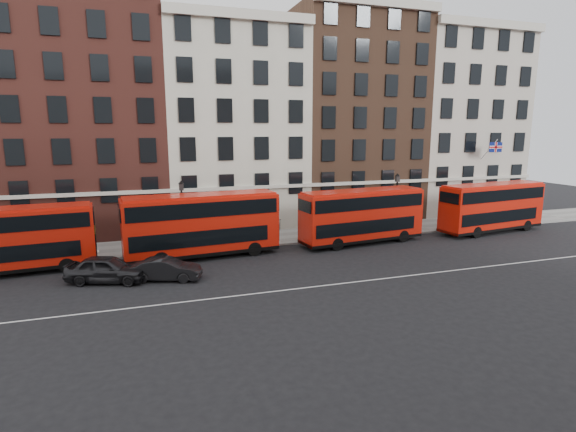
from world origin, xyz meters
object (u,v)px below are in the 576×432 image
object	(u,v)px
car_rear	(107,269)
car_front	(166,269)
bus_d	(492,206)
traffic_light	(481,203)
bus_b	(201,224)
bus_c	(362,215)
bus_a	(7,239)

from	to	relation	value
car_rear	car_front	world-z (taller)	car_rear
bus_d	traffic_light	bearing A→B (deg)	76.15
bus_b	bus_c	distance (m)	13.02
bus_d	traffic_light	xyz separation A→B (m)	(0.18, 1.56, 0.05)
bus_a	bus_b	bearing A→B (deg)	-4.85
bus_c	traffic_light	world-z (taller)	bus_c
car_front	traffic_light	xyz separation A→B (m)	(29.22, 6.01, 1.74)
traffic_light	bus_c	bearing A→B (deg)	-173.33
bus_a	car_front	bearing A→B (deg)	-29.75
bus_d	car_front	size ratio (longest dim) A/B	2.55
bus_b	traffic_light	size ratio (longest dim) A/B	3.46
bus_d	car_rear	bearing A→B (deg)	179.14
car_rear	bus_c	bearing A→B (deg)	-60.36
bus_d	bus_a	bearing A→B (deg)	172.66
bus_a	bus_d	size ratio (longest dim) A/B	0.97
bus_b	car_front	size ratio (longest dim) A/B	2.66
bus_c	car_front	size ratio (longest dim) A/B	2.54
traffic_light	car_rear	bearing A→B (deg)	-170.87
bus_d	car_front	world-z (taller)	bus_d
bus_b	bus_c	size ratio (longest dim) A/B	1.05
car_rear	car_front	distance (m)	3.56
car_rear	traffic_light	xyz separation A→B (m)	(32.69, 5.25, 1.61)
car_front	bus_a	bearing A→B (deg)	83.89
bus_a	traffic_light	distance (m)	38.83
bus_b	bus_d	xyz separation A→B (m)	(26.20, -0.00, -0.12)
traffic_light	bus_b	bearing A→B (deg)	-176.61
bus_a	car_rear	bearing A→B (deg)	-36.03
bus_c	bus_a	bearing A→B (deg)	173.37
bus_d	car_rear	xyz separation A→B (m)	(-32.51, -3.69, -1.56)
bus_b	car_rear	world-z (taller)	bus_b
bus_a	bus_b	distance (m)	12.42
bus_b	car_front	xyz separation A→B (m)	(-2.84, -4.45, -1.81)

